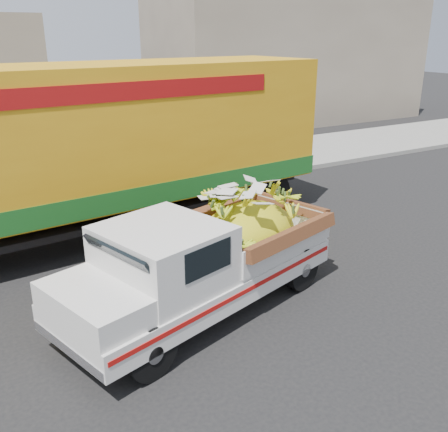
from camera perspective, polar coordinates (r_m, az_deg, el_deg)
ground at (r=8.06m, az=-6.20°, el=-12.94°), size 100.00×100.00×0.00m
curb at (r=13.85m, az=-17.67°, el=1.06°), size 60.00×0.25×0.15m
sidewalk at (r=15.82m, az=-19.44°, el=3.18°), size 60.00×4.00×0.14m
building_right at (r=27.53m, az=7.36°, el=17.14°), size 14.00×6.00×6.00m
pickup_truck at (r=8.37m, az=-0.81°, el=-4.24°), size 5.21×3.10×1.72m
semi_trailer at (r=10.94m, az=-17.34°, el=7.32°), size 12.04×3.55×3.80m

